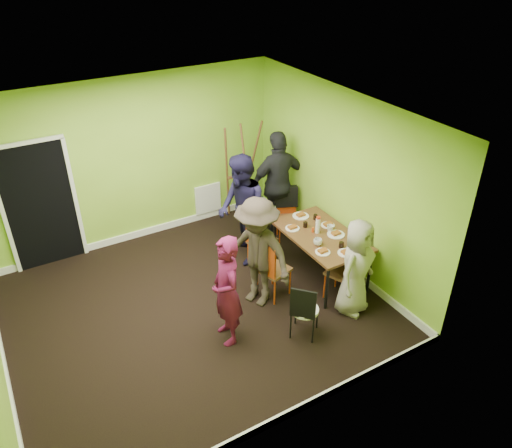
{
  "coord_description": "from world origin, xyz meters",
  "views": [
    {
      "loc": [
        -2.01,
        -5.21,
        4.72
      ],
      "look_at": [
        1.03,
        0.0,
        1.09
      ],
      "focal_mm": 35.0,
      "sensor_mm": 36.0,
      "label": 1
    }
  ],
  "objects_px": {
    "dining_table": "(321,237)",
    "blue_bottle": "(352,234)",
    "chair_left_near": "(270,266)",
    "person_standing": "(227,291)",
    "person_front_end": "(356,267)",
    "chair_left_far": "(259,238)",
    "chair_bentwood": "(304,309)",
    "easel": "(241,173)",
    "orange_bottle": "(313,230)",
    "person_left_far": "(242,210)",
    "person_left_near": "(257,253)",
    "thermos": "(318,226)",
    "chair_front_end": "(347,269)",
    "chair_back_end": "(287,202)",
    "person_back_end": "(278,184)"
  },
  "relations": [
    {
      "from": "person_left_far",
      "to": "person_front_end",
      "type": "bearing_deg",
      "value": 31.32
    },
    {
      "from": "chair_left_near",
      "to": "person_back_end",
      "type": "height_order",
      "value": "person_back_end"
    },
    {
      "from": "chair_left_near",
      "to": "chair_left_far",
      "type": "bearing_deg",
      "value": 143.83
    },
    {
      "from": "dining_table",
      "to": "person_left_near",
      "type": "xyz_separation_m",
      "value": [
        -1.15,
        -0.05,
        0.14
      ]
    },
    {
      "from": "thermos",
      "to": "easel",
      "type": "bearing_deg",
      "value": 94.32
    },
    {
      "from": "chair_front_end",
      "to": "chair_left_far",
      "type": "bearing_deg",
      "value": 93.95
    },
    {
      "from": "chair_left_far",
      "to": "chair_front_end",
      "type": "xyz_separation_m",
      "value": [
        0.64,
        -1.36,
        0.02
      ]
    },
    {
      "from": "person_left_near",
      "to": "person_front_end",
      "type": "distance_m",
      "value": 1.36
    },
    {
      "from": "chair_front_end",
      "to": "orange_bottle",
      "type": "bearing_deg",
      "value": 72.5
    },
    {
      "from": "person_standing",
      "to": "orange_bottle",
      "type": "bearing_deg",
      "value": 115.67
    },
    {
      "from": "dining_table",
      "to": "person_left_far",
      "type": "xyz_separation_m",
      "value": [
        -0.81,
        1.01,
        0.2
      ]
    },
    {
      "from": "blue_bottle",
      "to": "orange_bottle",
      "type": "distance_m",
      "value": 0.59
    },
    {
      "from": "dining_table",
      "to": "chair_front_end",
      "type": "relative_size",
      "value": 1.59
    },
    {
      "from": "chair_front_end",
      "to": "orange_bottle",
      "type": "xyz_separation_m",
      "value": [
        -0.05,
        0.78,
        0.26
      ]
    },
    {
      "from": "chair_left_near",
      "to": "orange_bottle",
      "type": "bearing_deg",
      "value": 85.83
    },
    {
      "from": "thermos",
      "to": "orange_bottle",
      "type": "distance_m",
      "value": 0.11
    },
    {
      "from": "chair_front_end",
      "to": "chair_back_end",
      "type": "bearing_deg",
      "value": 61.63
    },
    {
      "from": "chair_bentwood",
      "to": "blue_bottle",
      "type": "xyz_separation_m",
      "value": [
        1.27,
        0.64,
        0.38
      ]
    },
    {
      "from": "chair_bentwood",
      "to": "easel",
      "type": "bearing_deg",
      "value": 122.67
    },
    {
      "from": "easel",
      "to": "person_left_near",
      "type": "xyz_separation_m",
      "value": [
        -0.96,
        -2.2,
        -0.09
      ]
    },
    {
      "from": "blue_bottle",
      "to": "chair_front_end",
      "type": "bearing_deg",
      "value": -134.41
    },
    {
      "from": "dining_table",
      "to": "blue_bottle",
      "type": "xyz_separation_m",
      "value": [
        0.28,
        -0.35,
        0.15
      ]
    },
    {
      "from": "chair_left_far",
      "to": "blue_bottle",
      "type": "bearing_deg",
      "value": 18.52
    },
    {
      "from": "chair_left_far",
      "to": "easel",
      "type": "height_order",
      "value": "easel"
    },
    {
      "from": "person_standing",
      "to": "easel",
      "type": "bearing_deg",
      "value": 153.95
    },
    {
      "from": "thermos",
      "to": "person_front_end",
      "type": "height_order",
      "value": "person_front_end"
    },
    {
      "from": "chair_left_near",
      "to": "person_standing",
      "type": "distance_m",
      "value": 1.05
    },
    {
      "from": "person_standing",
      "to": "person_left_near",
      "type": "height_order",
      "value": "person_left_near"
    },
    {
      "from": "chair_left_far",
      "to": "orange_bottle",
      "type": "xyz_separation_m",
      "value": [
        0.59,
        -0.58,
        0.28
      ]
    },
    {
      "from": "chair_front_end",
      "to": "person_back_end",
      "type": "distance_m",
      "value": 2.13
    },
    {
      "from": "easel",
      "to": "person_left_near",
      "type": "height_order",
      "value": "easel"
    },
    {
      "from": "dining_table",
      "to": "chair_left_far",
      "type": "height_order",
      "value": "chair_left_far"
    },
    {
      "from": "blue_bottle",
      "to": "person_left_near",
      "type": "relative_size",
      "value": 0.11
    },
    {
      "from": "orange_bottle",
      "to": "blue_bottle",
      "type": "bearing_deg",
      "value": -52.68
    },
    {
      "from": "chair_left_near",
      "to": "thermos",
      "type": "bearing_deg",
      "value": 82.29
    },
    {
      "from": "chair_left_near",
      "to": "person_left_far",
      "type": "xyz_separation_m",
      "value": [
        0.14,
        1.08,
        0.36
      ]
    },
    {
      "from": "chair_left_near",
      "to": "orange_bottle",
      "type": "relative_size",
      "value": 12.94
    },
    {
      "from": "person_front_end",
      "to": "blue_bottle",
      "type": "bearing_deg",
      "value": 33.77
    },
    {
      "from": "chair_left_near",
      "to": "dining_table",
      "type": "bearing_deg",
      "value": 77.79
    },
    {
      "from": "chair_bentwood",
      "to": "easel",
      "type": "xyz_separation_m",
      "value": [
        0.81,
        3.14,
        0.46
      ]
    },
    {
      "from": "orange_bottle",
      "to": "chair_left_near",
      "type": "bearing_deg",
      "value": -167.76
    },
    {
      "from": "chair_bentwood",
      "to": "person_left_far",
      "type": "xyz_separation_m",
      "value": [
        0.19,
        2.0,
        0.43
      ]
    },
    {
      "from": "dining_table",
      "to": "blue_bottle",
      "type": "height_order",
      "value": "blue_bottle"
    },
    {
      "from": "chair_back_end",
      "to": "person_front_end",
      "type": "height_order",
      "value": "person_front_end"
    },
    {
      "from": "chair_back_end",
      "to": "thermos",
      "type": "height_order",
      "value": "thermos"
    },
    {
      "from": "person_left_near",
      "to": "person_back_end",
      "type": "distance_m",
      "value": 1.96
    },
    {
      "from": "dining_table",
      "to": "chair_left_far",
      "type": "relative_size",
      "value": 1.65
    },
    {
      "from": "chair_back_end",
      "to": "person_left_near",
      "type": "bearing_deg",
      "value": 68.58
    },
    {
      "from": "dining_table",
      "to": "thermos",
      "type": "distance_m",
      "value": 0.19
    },
    {
      "from": "thermos",
      "to": "orange_bottle",
      "type": "height_order",
      "value": "thermos"
    }
  ]
}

